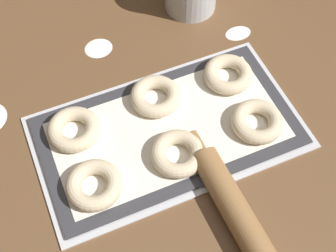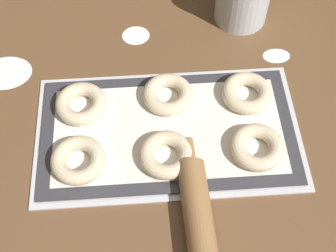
# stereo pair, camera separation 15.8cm
# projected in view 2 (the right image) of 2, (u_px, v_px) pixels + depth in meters

# --- Properties ---
(ground_plane) EXTENTS (2.80, 2.80, 0.00)m
(ground_plane) POSITION_uv_depth(u_px,v_px,m) (165.00, 139.00, 0.89)
(ground_plane) COLOR brown
(baking_tray) EXTENTS (0.51, 0.29, 0.01)m
(baking_tray) POSITION_uv_depth(u_px,v_px,m) (168.00, 132.00, 0.90)
(baking_tray) COLOR silver
(baking_tray) RESTS_ON ground_plane
(baking_mat) EXTENTS (0.48, 0.26, 0.00)m
(baking_mat) POSITION_uv_depth(u_px,v_px,m) (168.00, 130.00, 0.89)
(baking_mat) COLOR #333338
(baking_mat) RESTS_ON baking_tray
(bagel_front_left) EXTENTS (0.10, 0.10, 0.03)m
(bagel_front_left) POSITION_uv_depth(u_px,v_px,m) (78.00, 160.00, 0.84)
(bagel_front_left) COLOR beige
(bagel_front_left) RESTS_ON baking_mat
(bagel_front_center) EXTENTS (0.10, 0.10, 0.03)m
(bagel_front_center) POSITION_uv_depth(u_px,v_px,m) (169.00, 155.00, 0.85)
(bagel_front_center) COLOR beige
(bagel_front_center) RESTS_ON baking_mat
(bagel_front_right) EXTENTS (0.10, 0.10, 0.03)m
(bagel_front_right) POSITION_uv_depth(u_px,v_px,m) (257.00, 147.00, 0.86)
(bagel_front_right) COLOR beige
(bagel_front_right) RESTS_ON baking_mat
(bagel_back_left) EXTENTS (0.10, 0.10, 0.03)m
(bagel_back_left) POSITION_uv_depth(u_px,v_px,m) (81.00, 104.00, 0.91)
(bagel_back_left) COLOR beige
(bagel_back_left) RESTS_ON baking_mat
(bagel_back_center) EXTENTS (0.10, 0.10, 0.03)m
(bagel_back_center) POSITION_uv_depth(u_px,v_px,m) (168.00, 95.00, 0.92)
(bagel_back_center) COLOR beige
(bagel_back_center) RESTS_ON baking_mat
(bagel_back_right) EXTENTS (0.10, 0.10, 0.03)m
(bagel_back_right) POSITION_uv_depth(u_px,v_px,m) (247.00, 93.00, 0.92)
(bagel_back_right) COLOR beige
(bagel_back_right) RESTS_ON baking_mat
(rolling_pin) EXTENTS (0.06, 0.42, 0.05)m
(rolling_pin) POSITION_uv_depth(u_px,v_px,m) (203.00, 252.00, 0.75)
(rolling_pin) COLOR olive
(rolling_pin) RESTS_ON ground_plane
(flour_patch_near) EXTENTS (0.06, 0.04, 0.00)m
(flour_patch_near) POSITION_uv_depth(u_px,v_px,m) (276.00, 55.00, 1.01)
(flour_patch_near) COLOR white
(flour_patch_near) RESTS_ON ground_plane
(flour_patch_far) EXTENTS (0.11, 0.09, 0.00)m
(flour_patch_far) POSITION_uv_depth(u_px,v_px,m) (5.00, 72.00, 0.98)
(flour_patch_far) COLOR white
(flour_patch_far) RESTS_ON ground_plane
(flour_patch_side) EXTENTS (0.06, 0.06, 0.00)m
(flour_patch_side) POSITION_uv_depth(u_px,v_px,m) (136.00, 35.00, 1.04)
(flour_patch_side) COLOR white
(flour_patch_side) RESTS_ON ground_plane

